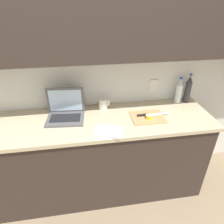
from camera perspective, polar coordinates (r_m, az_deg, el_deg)
ground_plane at (r=2.45m, az=-4.27°, el=-20.43°), size 12.00×12.00×0.00m
wall_back at (r=1.83m, az=-6.92°, el=19.46°), size 5.20×0.38×2.60m
counter_unit at (r=2.12m, az=-5.33°, el=-12.45°), size 2.25×0.62×0.90m
laptop at (r=1.91m, az=-13.14°, el=0.22°), size 0.36×0.28×0.27m
cutting_board at (r=1.91m, az=10.12°, el=-1.46°), size 0.31×0.25×0.01m
knife at (r=1.92m, az=9.99°, el=-0.77°), size 0.30×0.04×0.02m
lemon_half_cut at (r=1.88m, az=10.58°, el=-1.32°), size 0.07×0.07×0.04m
bottle_green_soda at (r=2.22m, az=18.59°, el=5.69°), size 0.07×0.07×0.28m
bottle_oil_tall at (r=2.26m, az=20.89°, el=6.10°), size 0.06×0.06×0.31m
measuring_cup at (r=2.01m, az=-2.54°, el=2.35°), size 0.11×0.09×0.11m
dish_towel at (r=1.67m, az=-1.15°, el=-5.64°), size 0.26×0.21×0.02m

